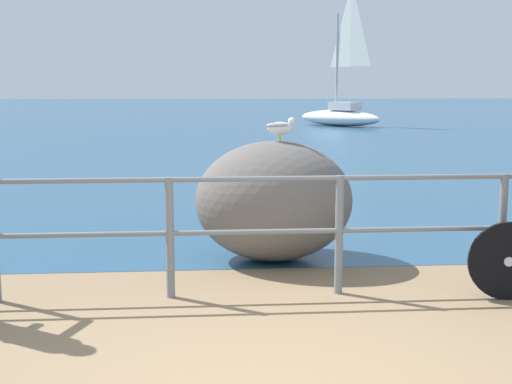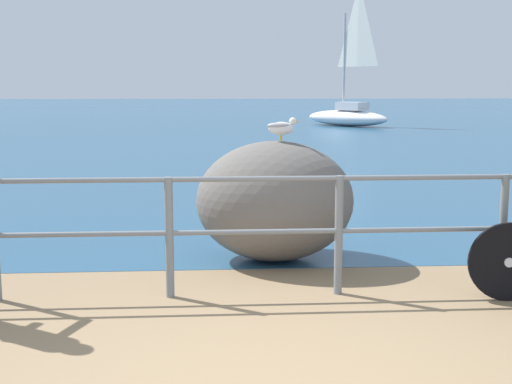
{
  "view_description": "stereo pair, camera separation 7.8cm",
  "coord_description": "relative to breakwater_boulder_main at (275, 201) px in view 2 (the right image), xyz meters",
  "views": [
    {
      "loc": [
        -0.44,
        -3.64,
        1.76
      ],
      "look_at": [
        0.04,
        2.36,
        0.83
      ],
      "focal_mm": 47.98,
      "sensor_mm": 36.0,
      "label": 1
    },
    {
      "loc": [
        -0.36,
        -3.64,
        1.76
      ],
      "look_at": [
        0.04,
        2.36,
        0.83
      ],
      "focal_mm": 47.98,
      "sensor_mm": 36.0,
      "label": 2
    }
  ],
  "objects": [
    {
      "name": "breakwater_boulder_main",
      "position": [
        0.0,
        0.0,
        0.0
      ],
      "size": [
        1.6,
        1.37,
        1.22
      ],
      "color": "#605B56",
      "rests_on": "ground"
    },
    {
      "name": "promenade_railing",
      "position": [
        -0.28,
        -1.2,
        0.03
      ],
      "size": [
        10.06,
        0.07,
        1.02
      ],
      "color": "slate",
      "rests_on": "ground_plane"
    },
    {
      "name": "ground_plane",
      "position": [
        -0.28,
        16.83,
        -0.66
      ],
      "size": [
        120.0,
        120.0,
        0.1
      ],
      "primitive_type": "cube",
      "color": "#846B4C"
    },
    {
      "name": "sea_surface",
      "position": [
        -0.28,
        44.63,
        -0.61
      ],
      "size": [
        120.0,
        90.0,
        0.01
      ],
      "primitive_type": "cube",
      "color": "navy",
      "rests_on": "ground_plane"
    },
    {
      "name": "sailboat",
      "position": [
        5.43,
        23.29,
        0.1
      ],
      "size": [
        3.75,
        4.26,
        6.16
      ],
      "rotation": [
        0.0,
        0.0,
        2.24
      ],
      "color": "white",
      "rests_on": "sea_surface"
    },
    {
      "name": "seagull",
      "position": [
        0.06,
        0.0,
        0.75
      ],
      "size": [
        0.34,
        0.15,
        0.23
      ],
      "rotation": [
        0.0,
        0.0,
        0.12
      ],
      "color": "gold",
      "rests_on": "breakwater_boulder_main"
    }
  ]
}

